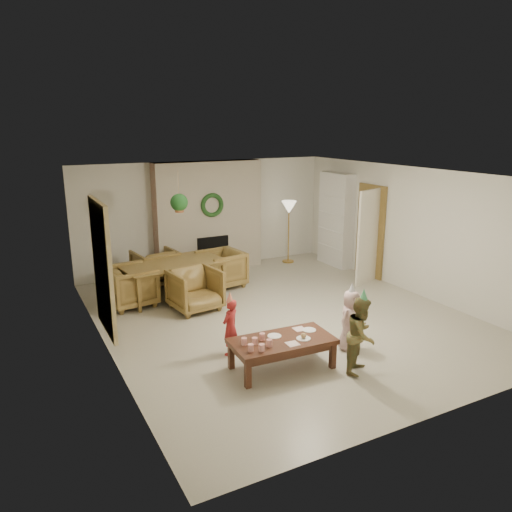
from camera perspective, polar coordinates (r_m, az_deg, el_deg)
floor at (r=8.81m, az=2.96°, el=-6.97°), size 7.00×7.00×0.00m
ceiling at (r=8.21m, az=3.20°, el=9.43°), size 7.00×7.00×0.00m
wall_back at (r=11.50m, az=-5.88°, el=4.70°), size 7.00×0.00×7.00m
wall_front at (r=5.84m, az=20.98°, el=-6.56°), size 7.00×0.00×7.00m
wall_left at (r=7.40m, az=-17.34°, el=-1.74°), size 0.00×7.00×7.00m
wall_right at (r=10.25m, az=17.67°, el=2.79°), size 0.00×7.00×7.00m
fireplace_mass at (r=11.32m, az=-5.50°, el=4.54°), size 2.50×0.40×2.50m
fireplace_hearth at (r=11.28m, az=-4.67°, el=-1.69°), size 1.60×0.30×0.12m
fireplace_firebox at (r=11.33m, az=-5.05°, el=0.42°), size 0.75×0.12×0.75m
fireplace_wreath at (r=11.06m, az=-5.08°, el=5.88°), size 0.54×0.10×0.54m
floor_lamp_base at (r=12.20m, az=3.73°, el=-0.61°), size 0.28×0.28×0.03m
floor_lamp_post at (r=12.03m, az=3.78°, el=2.56°), size 0.03×0.03×1.36m
floor_lamp_shade at (r=11.91m, az=3.84°, el=5.65°), size 0.36×0.36×0.30m
bookshelf_carcass at (r=11.87m, az=9.22°, el=4.17°), size 0.30×1.00×2.20m
bookshelf_shelf_a at (r=12.00m, az=9.02°, el=1.12°), size 0.30×0.92×0.03m
bookshelf_shelf_b at (r=11.91m, az=9.10°, el=2.98°), size 0.30×0.92×0.03m
bookshelf_shelf_c at (r=11.84m, az=9.18°, el=4.88°), size 0.30×0.92×0.03m
bookshelf_shelf_d at (r=11.77m, az=9.26°, el=6.79°), size 0.30×0.92×0.03m
books_row_lower at (r=11.84m, az=9.40°, el=1.61°), size 0.20×0.40×0.24m
books_row_mid at (r=11.91m, az=8.90°, el=3.68°), size 0.20×0.44×0.24m
books_row_upper at (r=11.72m, az=9.42°, el=5.42°), size 0.20×0.36×0.22m
door_frame at (r=11.13m, az=13.08°, el=2.82°), size 0.05×0.86×2.04m
door_leaf at (r=10.61m, az=12.84°, el=2.14°), size 0.77×0.32×2.00m
curtain_panel at (r=7.60m, az=-17.33°, el=-1.31°), size 0.06×1.20×2.00m
dining_table at (r=9.79m, az=-9.47°, el=-2.72°), size 2.11×1.35×0.70m
dining_chair_near at (r=9.04m, az=-7.06°, el=-3.89°), size 0.92×0.94×0.77m
dining_chair_far at (r=10.54m, az=-11.55°, el=-1.33°), size 0.92×0.94×0.77m
dining_chair_left at (r=9.46m, az=-14.22°, el=-3.39°), size 0.94×0.92×0.77m
dining_chair_right at (r=10.27m, az=-4.02°, el=-1.49°), size 0.94×0.92×0.77m
hanging_plant_cord at (r=9.06m, az=-8.94°, el=7.57°), size 0.01×0.01×0.70m
hanging_plant_pot at (r=9.12m, az=-8.85°, el=5.39°), size 0.16×0.16×0.12m
hanging_plant_foliage at (r=9.10m, az=-8.88°, el=6.14°), size 0.32×0.32×0.32m
coffee_table_top at (r=6.89m, az=3.04°, el=-9.82°), size 1.46×0.79×0.07m
coffee_table_apron at (r=6.93m, az=3.03°, el=-10.39°), size 1.34×0.67×0.09m
coffee_leg_fl at (r=6.51m, az=-0.95°, el=-13.55°), size 0.08×0.08×0.37m
coffee_leg_fr at (r=7.06m, az=8.86°, el=-11.31°), size 0.08×0.08×0.37m
coffee_leg_bl at (r=6.98m, az=-2.90°, el=-11.46°), size 0.08×0.08×0.37m
coffee_leg_br at (r=7.50m, az=6.41°, el=-9.58°), size 0.08×0.08×0.37m
cup_a at (r=6.51m, az=-0.61°, el=-10.57°), size 0.08×0.08×0.10m
cup_b at (r=6.69m, az=-1.38°, el=-9.83°), size 0.08×0.08×0.10m
cup_c at (r=6.51m, az=0.66°, el=-10.55°), size 0.08×0.08×0.10m
cup_d at (r=6.69m, az=-0.15°, el=-9.82°), size 0.08×0.08×0.10m
cup_e at (r=6.65m, az=1.55°, el=-10.02°), size 0.08×0.08×0.10m
cup_f at (r=6.82m, az=0.73°, el=-9.31°), size 0.08×0.08×0.10m
plate_a at (r=6.96m, az=2.14°, el=-9.21°), size 0.21×0.21×0.01m
plate_b at (r=6.91m, az=5.51°, el=-9.46°), size 0.21×0.21×0.01m
plate_c at (r=7.19m, az=6.16°, el=-8.49°), size 0.21×0.21×0.01m
food_scoop at (r=6.90m, az=5.52°, el=-9.14°), size 0.08×0.08×0.08m
napkin_left at (r=6.75m, az=4.25°, el=-10.09°), size 0.17×0.17×0.01m
napkin_right at (r=7.21m, az=5.04°, el=-8.40°), size 0.17×0.17×0.01m
child_red at (r=7.28m, az=-2.98°, el=-8.20°), size 0.37×0.33×0.86m
party_hat_red at (r=7.11m, az=-3.04°, el=-4.77°), size 0.14×0.14×0.16m
child_plaid at (r=6.91m, az=12.09°, el=-8.91°), size 0.66×0.63×1.07m
party_hat_plaid at (r=6.70m, az=12.36°, el=-4.42°), size 0.16×0.16×0.17m
child_pink at (r=7.55m, az=10.85°, el=-7.28°), size 0.52×0.41×0.93m
party_hat_pink at (r=7.38m, az=11.04°, el=-3.65°), size 0.13×0.13×0.17m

